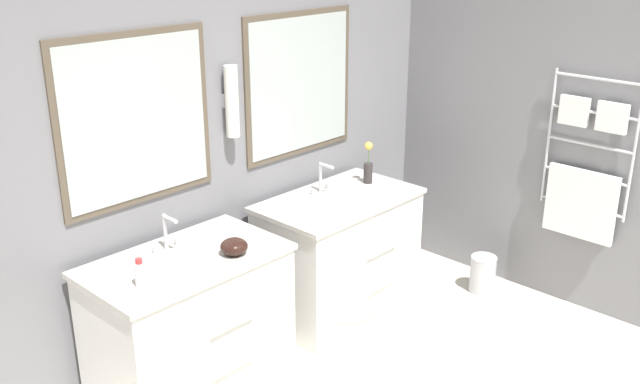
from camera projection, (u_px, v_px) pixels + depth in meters
wall_back at (198, 131)px, 3.99m from camera, size 5.44×0.16×2.60m
wall_right at (561, 109)px, 4.53m from camera, size 0.13×4.24×2.60m
vanity_left at (194, 326)px, 3.77m from camera, size 1.04×0.67×0.79m
vanity_right at (343, 255)px, 4.57m from camera, size 1.04×0.67×0.79m
faucet_left at (167, 233)px, 3.72m from camera, size 0.17×0.12×0.20m
faucet_right at (322, 178)px, 4.52m from camera, size 0.17×0.12×0.20m
toiletry_bottle at (140, 274)px, 3.34m from camera, size 0.05×0.05×0.14m
amenity_bowl at (234, 247)px, 3.68m from camera, size 0.15×0.15×0.09m
flower_vase at (368, 166)px, 4.68m from camera, size 0.06×0.06×0.28m
waste_bin at (483, 273)px, 4.92m from camera, size 0.18×0.18×0.26m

